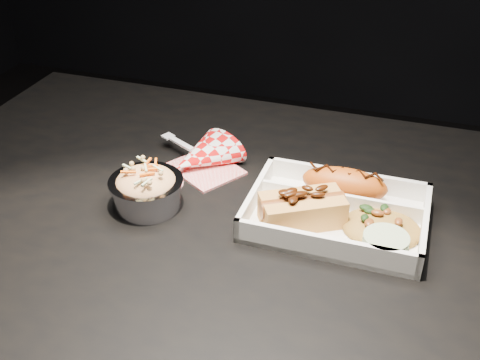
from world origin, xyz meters
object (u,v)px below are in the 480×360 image
food_tray (336,216)px  foil_coleslaw_cup (146,187)px  dining_table (257,272)px  napkin_fork (202,157)px  fried_pastry (344,184)px  hotdog (302,207)px

food_tray → foil_coleslaw_cup: 0.28m
food_tray → foil_coleslaw_cup: bearing=-169.8°
dining_table → napkin_fork: 0.21m
foil_coleslaw_cup → food_tray: bearing=10.2°
dining_table → fried_pastry: 0.19m
food_tray → napkin_fork: size_ratio=1.45×
dining_table → food_tray: bearing=20.9°
dining_table → food_tray: (0.11, 0.04, 0.10)m
hotdog → napkin_fork: bearing=119.6°
fried_pastry → napkin_fork: napkin_fork is taller
dining_table → hotdog: 0.14m
hotdog → foil_coleslaw_cup: foil_coleslaw_cup is taller
food_tray → fried_pastry: 0.06m
fried_pastry → napkin_fork: (-0.24, 0.03, -0.01)m
dining_table → fried_pastry: fried_pastry is taller
fried_pastry → napkin_fork: 0.24m
dining_table → foil_coleslaw_cup: foil_coleslaw_cup is taller
fried_pastry → hotdog: 0.09m
dining_table → hotdog: (0.06, 0.01, 0.12)m
food_tray → fried_pastry: bearing=90.0°
hotdog → napkin_fork: size_ratio=0.75×
food_tray → napkin_fork: 0.26m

